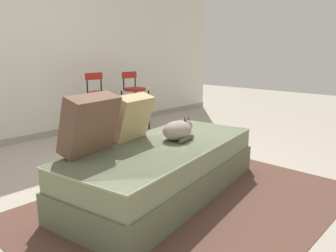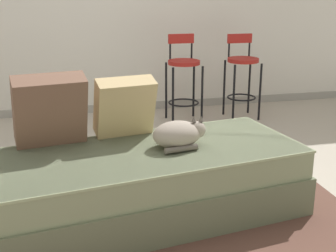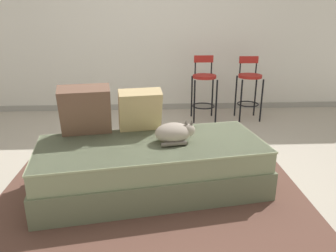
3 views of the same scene
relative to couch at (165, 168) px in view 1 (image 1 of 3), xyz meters
The scene contains 10 objects.
ground_plane 0.46m from the couch, 90.00° to the left, with size 16.00×16.00×0.00m, color #A89E8E.
wall_back_panel 2.86m from the couch, 90.00° to the left, with size 8.00×0.10×2.60m, color silver.
wall_baseboard_trim 2.60m from the couch, 90.00° to the left, with size 8.00×0.02×0.09m, color gray.
area_rug 0.38m from the couch, 90.00° to the right, with size 2.68×1.95×0.01m, color brown.
couch is the anchor object (origin of this frame).
throw_pillow_corner 0.79m from the couch, 158.42° to the left, with size 0.49×0.35×0.48m.
throw_pillow_middle 0.54m from the couch, 107.97° to the left, with size 0.43×0.31×0.42m.
cat 0.37m from the couch, ahead, with size 0.37×0.29×0.20m.
bar_stool_near_window 2.20m from the couch, 69.13° to the left, with size 0.34×0.34×0.93m.
bar_stool_by_doorway 2.51m from the couch, 54.63° to the left, with size 0.34×0.34×0.92m.
Camera 1 is at (-1.98, -2.28, 1.24)m, focal length 35.00 mm.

